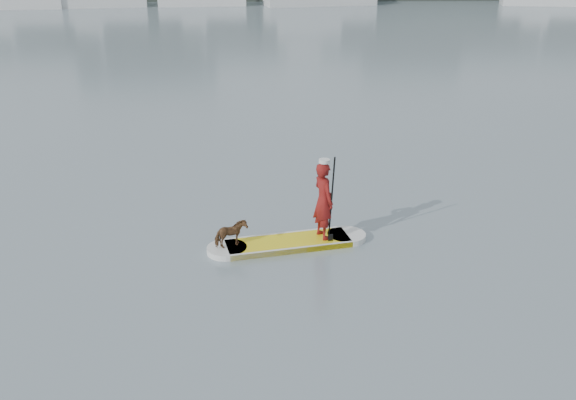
{
  "coord_description": "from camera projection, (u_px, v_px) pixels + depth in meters",
  "views": [
    {
      "loc": [
        2.32,
        -15.34,
        5.79
      ],
      "look_at": [
        2.75,
        -3.67,
        1.0
      ],
      "focal_mm": 40.0,
      "sensor_mm": 36.0,
      "label": 1
    }
  ],
  "objects": [
    {
      "name": "paddler",
      "position": [
        323.0,
        200.0,
        12.82
      ],
      "size": [
        0.58,
        0.69,
        1.59
      ],
      "primitive_type": "imported",
      "rotation": [
        0.0,
        0.0,
        1.99
      ],
      "color": "maroon",
      "rests_on": "paddleboard"
    },
    {
      "name": "ground",
      "position": [
        175.0,
        183.0,
        16.3
      ],
      "size": [
        140.0,
        140.0,
        0.0
      ],
      "primitive_type": "plane",
      "color": "slate",
      "rests_on": "ground"
    },
    {
      "name": "paddle",
      "position": [
        331.0,
        210.0,
        12.68
      ],
      "size": [
        0.1,
        0.3,
        2.0
      ],
      "rotation": [
        0.0,
        0.0,
        0.21
      ],
      "color": "black",
      "rests_on": "ground"
    },
    {
      "name": "paddleboard",
      "position": [
        288.0,
        243.0,
        12.98
      ],
      "size": [
        3.24,
        1.33,
        0.12
      ],
      "rotation": [
        0.0,
        0.0,
        0.21
      ],
      "color": "yellow",
      "rests_on": "ground"
    },
    {
      "name": "dog",
      "position": [
        231.0,
        234.0,
        12.59
      ],
      "size": [
        0.7,
        0.57,
        0.54
      ],
      "primitive_type": "imported",
      "rotation": [
        0.0,
        0.0,
        2.08
      ],
      "color": "#58321E",
      "rests_on": "paddleboard"
    },
    {
      "name": "white_cap",
      "position": [
        324.0,
        161.0,
        12.51
      ],
      "size": [
        0.22,
        0.22,
        0.07
      ],
      "primitive_type": "cylinder",
      "color": "silver",
      "rests_on": "paddler"
    }
  ]
}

